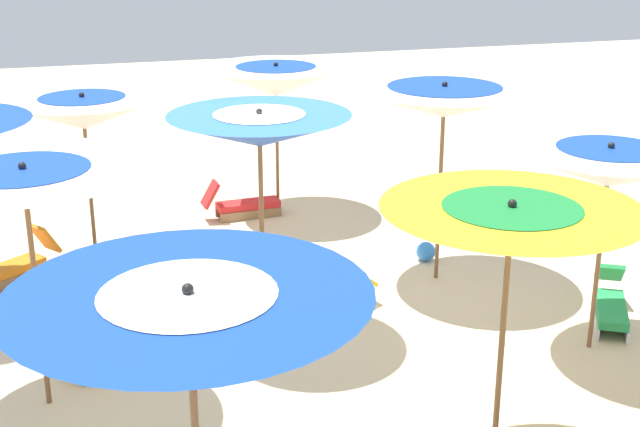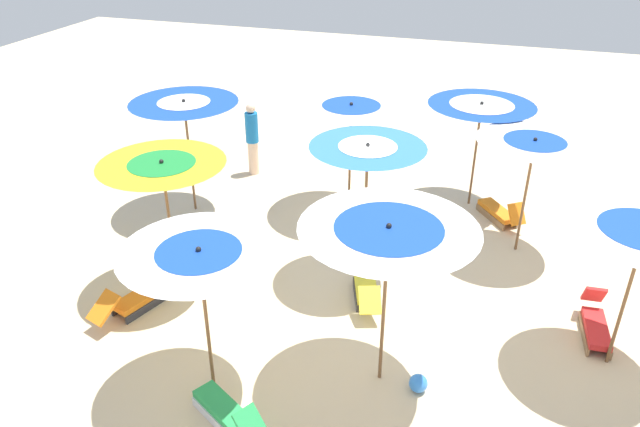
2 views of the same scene
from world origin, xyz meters
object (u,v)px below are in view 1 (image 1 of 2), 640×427
beach_umbrella_8 (189,318)px  beach_umbrella_7 (511,226)px  beach_umbrella_6 (609,167)px  lounger_1 (123,346)px  lounger_2 (323,297)px  lounger_5 (12,267)px  beach_umbrella_4 (260,130)px  beach_umbrella_5 (24,187)px  beach_umbrella_1 (83,113)px  beach_ball (426,251)px  beach_umbrella_3 (444,101)px  lounger_4 (611,306)px  beach_umbrella_0 (276,81)px  lounger_3 (243,205)px

beach_umbrella_8 → beach_umbrella_7: bearing=111.7°
beach_umbrella_6 → lounger_1: beach_umbrella_6 is taller
lounger_2 → lounger_5: size_ratio=1.04×
beach_umbrella_4 → beach_umbrella_5: beach_umbrella_4 is taller
beach_umbrella_1 → lounger_1: size_ratio=1.85×
beach_umbrella_8 → beach_ball: bearing=144.9°
beach_umbrella_3 → beach_umbrella_7: bearing=-16.4°
lounger_5 → beach_umbrella_7: bearing=91.1°
beach_umbrella_7 → lounger_4: bearing=130.2°
lounger_5 → beach_umbrella_1: bearing=163.1°
beach_umbrella_0 → beach_ball: (2.54, 1.40, -1.90)m
beach_umbrella_1 → lounger_4: 6.75m
beach_umbrella_1 → beach_ball: beach_umbrella_1 is taller
beach_umbrella_6 → beach_umbrella_3: bearing=-159.0°
lounger_3 → beach_umbrella_3: bearing=-61.2°
beach_umbrella_3 → beach_umbrella_8: (4.88, -3.73, -0.06)m
beach_ball → lounger_3: bearing=-140.4°
beach_ball → beach_umbrella_5: bearing=-64.4°
beach_umbrella_8 → lounger_3: beach_umbrella_8 is taller
lounger_5 → beach_umbrella_6: bearing=112.9°
beach_umbrella_7 → lounger_2: 3.82m
beach_umbrella_5 → beach_umbrella_3: bearing=110.3°
lounger_3 → beach_umbrella_8: bearing=-107.0°
beach_umbrella_4 → lounger_1: bearing=-77.9°
beach_umbrella_7 → lounger_1: bearing=-133.0°
lounger_1 → lounger_2: 2.38m
beach_umbrella_7 → lounger_5: size_ratio=1.98×
beach_umbrella_0 → beach_ball: beach_umbrella_0 is taller
beach_umbrella_4 → beach_umbrella_0: bearing=164.3°
beach_umbrella_0 → beach_umbrella_5: size_ratio=0.97×
lounger_1 → lounger_2: lounger_1 is taller
beach_umbrella_6 → beach_umbrella_8: bearing=-59.4°
beach_umbrella_5 → beach_umbrella_8: bearing=17.6°
lounger_4 → beach_umbrella_6: bearing=-19.9°
lounger_1 → beach_umbrella_5: bearing=12.3°
lounger_5 → beach_ball: 5.31m
beach_umbrella_5 → beach_umbrella_6: 5.58m
lounger_4 → lounger_5: 7.24m
lounger_1 → beach_ball: (-1.75, 4.07, -0.08)m
beach_umbrella_5 → lounger_1: bearing=126.8°
beach_umbrella_3 → lounger_3: (-2.96, -1.89, -2.08)m
beach_umbrella_8 → beach_umbrella_6: bearing=120.6°
lounger_2 → beach_ball: size_ratio=4.80×
beach_umbrella_5 → beach_umbrella_7: size_ratio=1.00×
beach_umbrella_5 → beach_umbrella_6: bearing=85.5°
beach_umbrella_1 → beach_umbrella_3: 4.48m
lounger_1 → lounger_3: size_ratio=1.03×
beach_umbrella_0 → beach_umbrella_6: 5.71m
beach_umbrella_1 → lounger_3: 3.13m
lounger_1 → beach_umbrella_3: bearing=172.1°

